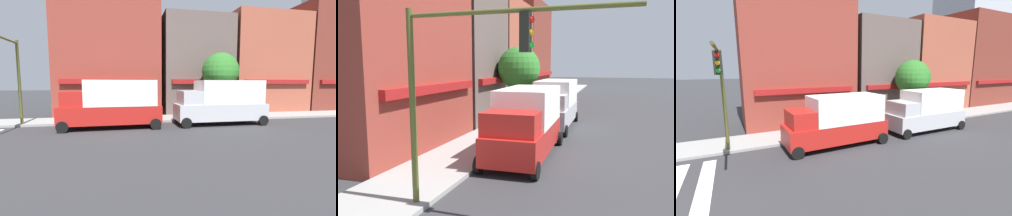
{
  "view_description": "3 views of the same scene",
  "coord_description": "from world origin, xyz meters",
  "views": [
    {
      "loc": [
        10.45,
        -9.91,
        2.79
      ],
      "look_at": [
        13.27,
        4.7,
        1.2
      ],
      "focal_mm": 24.0,
      "sensor_mm": 36.0,
      "label": 1
    },
    {
      "loc": [
        -4.1,
        1.06,
        4.12
      ],
      "look_at": [
        10.78,
        6.0,
        2.0
      ],
      "focal_mm": 35.0,
      "sensor_mm": 36.0,
      "label": 2
    },
    {
      "loc": [
        4.11,
        -7.29,
        4.69
      ],
      "look_at": [
        10.78,
        6.0,
        2.0
      ],
      "focal_mm": 24.0,
      "sensor_mm": 36.0,
      "label": 3
    }
  ],
  "objects": [
    {
      "name": "box_truck_silver",
      "position": [
        17.02,
        4.7,
        1.59
      ],
      "size": [
        6.21,
        2.42,
        3.04
      ],
      "rotation": [
        0.0,
        0.0,
        0.0
      ],
      "color": "#B7B7BC",
      "rests_on": "ground_plane"
    },
    {
      "name": "traffic_signal",
      "position": [
        3.69,
        4.86,
        3.94
      ],
      "size": [
        0.32,
        6.01,
        5.6
      ],
      "color": "#474C1E",
      "rests_on": "ground_plane"
    },
    {
      "name": "storefront_row",
      "position": [
        20.9,
        11.5,
        5.58
      ],
      "size": [
        33.37,
        5.3,
        13.33
      ],
      "color": "maroon",
      "rests_on": "ground_plane"
    },
    {
      "name": "street_tree",
      "position": [
        18.17,
        7.5,
        3.82
      ],
      "size": [
        2.99,
        2.99,
        5.18
      ],
      "color": "brown",
      "rests_on": "sidewalk_left"
    },
    {
      "name": "box_truck_red",
      "position": [
        9.68,
        4.7,
        1.59
      ],
      "size": [
        6.25,
        2.42,
        3.04
      ],
      "rotation": [
        0.0,
        0.0,
        0.02
      ],
      "color": "#B21E19",
      "rests_on": "ground_plane"
    },
    {
      "name": "pedestrian_red_jacket",
      "position": [
        21.0,
        8.35,
        1.07
      ],
      "size": [
        0.32,
        0.32,
        1.77
      ],
      "rotation": [
        0.0,
        0.0,
        4.68
      ],
      "color": "#23232D",
      "rests_on": "sidewalk_left"
    }
  ]
}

